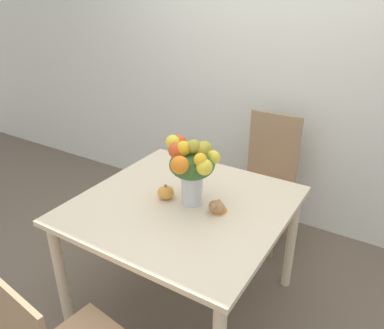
{
  "coord_description": "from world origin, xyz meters",
  "views": [
    {
      "loc": [
        1.0,
        -1.52,
        1.86
      ],
      "look_at": [
        0.04,
        0.03,
        0.99
      ],
      "focal_mm": 35.0,
      "sensor_mm": 36.0,
      "label": 1
    }
  ],
  "objects_px": {
    "dining_chair_near_window": "(266,179)",
    "turkey_figurine": "(218,205)",
    "flower_vase": "(192,166)",
    "pumpkin": "(166,192)"
  },
  "relations": [
    {
      "from": "pumpkin",
      "to": "turkey_figurine",
      "type": "height_order",
      "value": "pumpkin"
    },
    {
      "from": "pumpkin",
      "to": "dining_chair_near_window",
      "type": "distance_m",
      "value": 1.04
    },
    {
      "from": "flower_vase",
      "to": "dining_chair_near_window",
      "type": "bearing_deg",
      "value": 84.25
    },
    {
      "from": "pumpkin",
      "to": "dining_chair_near_window",
      "type": "xyz_separation_m",
      "value": [
        0.25,
        0.97,
        -0.28
      ]
    },
    {
      "from": "turkey_figurine",
      "to": "dining_chair_near_window",
      "type": "xyz_separation_m",
      "value": [
        -0.07,
        0.94,
        -0.28
      ]
    },
    {
      "from": "turkey_figurine",
      "to": "dining_chair_near_window",
      "type": "relative_size",
      "value": 0.13
    },
    {
      "from": "dining_chair_near_window",
      "to": "pumpkin",
      "type": "bearing_deg",
      "value": -105.61
    },
    {
      "from": "pumpkin",
      "to": "turkey_figurine",
      "type": "relative_size",
      "value": 0.75
    },
    {
      "from": "dining_chair_near_window",
      "to": "turkey_figurine",
      "type": "bearing_deg",
      "value": -86.76
    },
    {
      "from": "flower_vase",
      "to": "turkey_figurine",
      "type": "distance_m",
      "value": 0.26
    }
  ]
}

